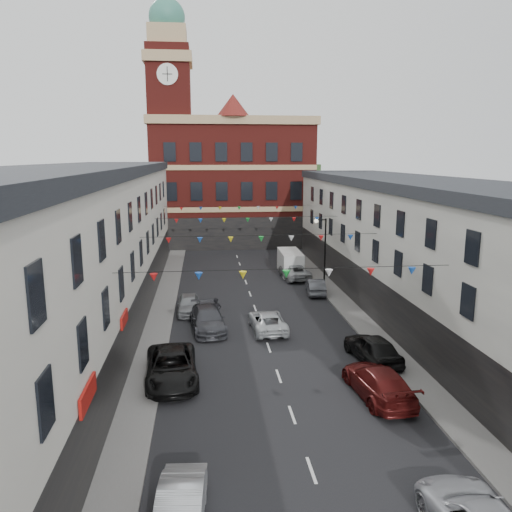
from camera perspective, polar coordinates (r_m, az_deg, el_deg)
name	(u,v)px	position (r m, az deg, el deg)	size (l,w,h in m)	color
ground	(269,348)	(30.42, 1.46, -10.42)	(160.00, 160.00, 0.00)	black
pavement_left	(155,339)	(32.19, -11.46, -9.27)	(1.80, 64.00, 0.15)	#605E5B
pavement_right	(369,331)	(33.75, 12.83, -8.35)	(1.80, 64.00, 0.15)	#605E5B
terrace_left	(64,261)	(30.69, -21.13, -0.57)	(8.40, 56.00, 10.70)	silver
terrace_right	(454,261)	(33.52, 21.66, -0.53)	(8.40, 56.00, 9.70)	silver
civic_building	(231,181)	(66.15, -2.83, 8.56)	(20.60, 13.30, 18.50)	maroon
clock_tower	(170,126)	(63.24, -9.76, 14.46)	(5.60, 5.60, 30.00)	maroon
distant_hill	(202,192)	(90.24, -6.25, 7.24)	(40.00, 14.00, 10.00)	#2D5025
street_lamp	(322,242)	(43.88, 7.60, 1.54)	(1.10, 0.36, 6.00)	black
car_left_b	(180,511)	(17.18, -8.69, -26.86)	(1.42, 4.08, 1.34)	#B8BBC0
car_left_c	(172,367)	(26.29, -9.62, -12.38)	(2.55, 5.53, 1.54)	black
car_left_d	(208,319)	(33.24, -5.55, -7.21)	(2.07, 5.09, 1.48)	#3C3E44
car_left_e	(189,304)	(36.92, -7.71, -5.46)	(1.61, 4.01, 1.37)	gray
car_right_c	(378,382)	(25.05, 13.80, -13.83)	(2.12, 5.21, 1.51)	#511110
car_right_d	(373,348)	(28.98, 13.18, -10.20)	(1.85, 4.59, 1.57)	black
car_right_e	(316,286)	(41.92, 6.82, -3.46)	(1.36, 3.91, 1.29)	#4E5056
car_right_f	(294,271)	(46.91, 4.41, -1.76)	(2.31, 5.00, 1.39)	#97999C
moving_car	(268,321)	(33.02, 1.33, -7.45)	(2.16, 4.67, 1.30)	silver
white_van	(290,262)	(48.81, 3.93, -0.74)	(1.93, 5.02, 2.22)	silver
pedestrian	(216,311)	(34.14, -4.56, -6.33)	(0.69, 0.45, 1.88)	black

